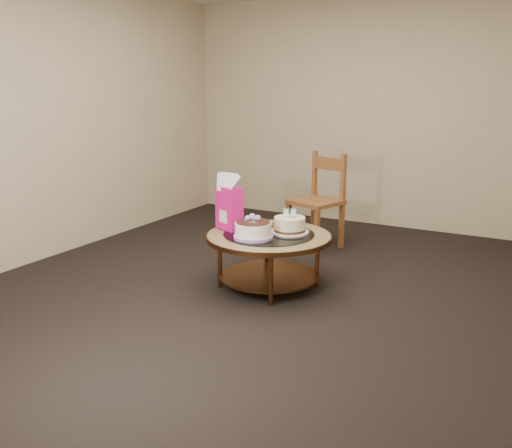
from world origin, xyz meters
The scene contains 8 objects.
ground centered at (0.00, 0.00, 0.00)m, with size 5.00×5.00×0.00m, color black.
room_walls centered at (0.00, 0.00, 1.54)m, with size 4.52×5.02×2.61m.
coffee_table centered at (0.00, 0.00, 0.38)m, with size 1.02×1.02×0.46m.
decorated_cake centered at (-0.05, -0.17, 0.52)m, with size 0.31×0.31×0.18m.
cream_cake centered at (0.13, 0.11, 0.52)m, with size 0.32×0.32×0.20m.
gift_bag centered at (-0.36, -0.02, 0.69)m, with size 0.26×0.23×0.46m.
pillar_candle centered at (-0.04, 0.24, 0.49)m, with size 0.13×0.13×0.09m.
dining_chair centered at (-0.11, 1.30, 0.49)m, with size 0.56×0.56×0.96m.
Camera 1 is at (2.05, -3.95, 1.67)m, focal length 40.00 mm.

